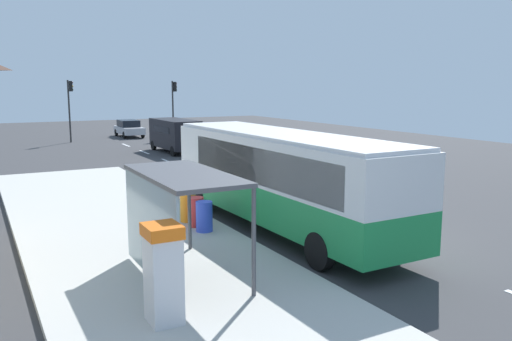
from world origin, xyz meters
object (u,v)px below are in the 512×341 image
object	(u,v)px
sedan_near	(129,128)
recycling_bin_blue	(204,216)
ticket_machine	(163,273)
recycling_bin_red	(196,212)
recycling_bin_orange	(188,207)
traffic_light_far_side	(70,101)
white_van	(175,133)
traffic_light_near_side	(174,100)
bus	(280,175)
bus_shelter	(172,198)

from	to	relation	value
sedan_near	recycling_bin_blue	size ratio (longest dim) A/B	4.65
ticket_machine	recycling_bin_red	world-z (taller)	ticket_machine
ticket_machine	recycling_bin_orange	bearing A→B (deg)	65.56
recycling_bin_blue	traffic_light_far_side	distance (m)	30.84
white_van	traffic_light_near_side	world-z (taller)	traffic_light_near_side
recycling_bin_red	traffic_light_near_side	size ratio (longest dim) A/B	0.19
recycling_bin_orange	traffic_light_near_side	bearing A→B (deg)	71.21
ticket_machine	recycling_bin_blue	distance (m)	6.47
white_van	ticket_machine	size ratio (longest dim) A/B	2.70
traffic_light_far_side	recycling_bin_orange	bearing A→B (deg)	-92.15
bus	sedan_near	xyz separation A→B (m)	(4.01, 33.60, -1.05)
sedan_near	white_van	bearing A→B (deg)	-90.46
bus	recycling_bin_red	world-z (taller)	bus
recycling_bin_red	traffic_light_far_side	xyz separation A→B (m)	(1.10, 30.00, 2.72)
recycling_bin_blue	white_van	bearing A→B (deg)	72.69
sedan_near	recycling_bin_blue	world-z (taller)	sedan_near
white_van	traffic_light_far_side	distance (m)	11.64
traffic_light_far_side	ticket_machine	bearing A→B (deg)	-96.73
recycling_bin_blue	traffic_light_far_side	size ratio (longest dim) A/B	0.19
sedan_near	traffic_light_near_side	distance (m)	5.23
bus_shelter	recycling_bin_orange	bearing A→B (deg)	65.12
white_van	recycling_bin_orange	xyz separation A→B (m)	(-6.40, -19.14, -0.69)
recycling_bin_blue	recycling_bin_red	bearing A→B (deg)	90.00
recycling_bin_red	recycling_bin_orange	bearing A→B (deg)	90.00
recycling_bin_blue	recycling_bin_orange	distance (m)	1.40
recycling_bin_red	traffic_light_far_side	bearing A→B (deg)	87.90
ticket_machine	recycling_bin_blue	size ratio (longest dim) A/B	2.04
recycling_bin_blue	bus_shelter	size ratio (longest dim) A/B	0.24
recycling_bin_orange	traffic_light_far_side	bearing A→B (deg)	87.85
bus	recycling_bin_red	bearing A→B (deg)	155.37
traffic_light_far_side	sedan_near	bearing A→B (deg)	24.46
traffic_light_near_side	traffic_light_far_side	world-z (taller)	traffic_light_far_side
recycling_bin_red	sedan_near	bearing A→B (deg)	78.68
sedan_near	recycling_bin_blue	bearing A→B (deg)	-101.09
white_van	recycling_bin_red	distance (m)	20.86
recycling_bin_orange	bus_shelter	xyz separation A→B (m)	(-2.21, -4.77, 1.44)
ticket_machine	white_van	bearing A→B (deg)	69.87
ticket_machine	traffic_light_far_side	xyz separation A→B (m)	(4.28, 36.31, 2.20)
bus	ticket_machine	distance (m)	7.70
sedan_near	recycling_bin_blue	distance (m)	33.79
recycling_bin_blue	ticket_machine	bearing A→B (deg)	-119.60
sedan_near	ticket_machine	bearing A→B (deg)	-104.03
bus	bus_shelter	world-z (taller)	bus
white_van	traffic_light_far_side	world-z (taller)	traffic_light_far_side
ticket_machine	recycling_bin_orange	xyz separation A→B (m)	(3.18, 7.00, -0.52)
sedan_near	traffic_light_far_side	size ratio (longest dim) A/B	0.87
white_van	ticket_machine	xyz separation A→B (m)	(-9.58, -26.14, -0.17)
traffic_light_near_side	bus_shelter	bearing A→B (deg)	-109.70
traffic_light_near_side	sedan_near	bearing A→B (deg)	134.48
recycling_bin_red	bus_shelter	distance (m)	4.85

